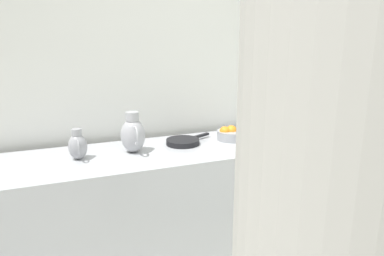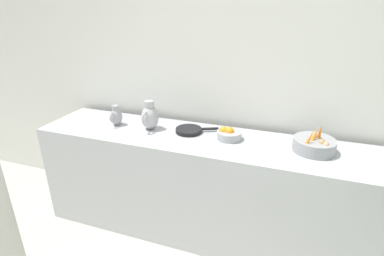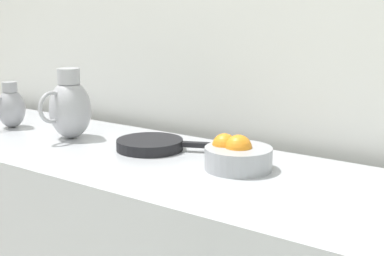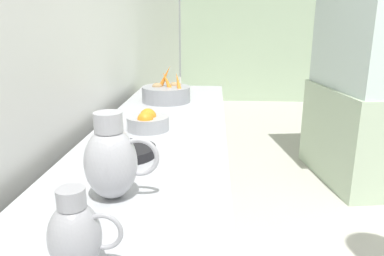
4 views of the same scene
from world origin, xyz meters
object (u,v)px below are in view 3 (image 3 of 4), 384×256
Objects in this scene: metal_pitcher_short at (11,107)px; skillet_on_counter at (151,144)px; orange_bowl at (237,155)px; metal_pitcher_tall at (70,107)px.

metal_pitcher_short is 0.52× the size of skillet_on_counter.
skillet_on_counter is at bearing -93.55° from orange_bowl.
metal_pitcher_short is 0.68m from skillet_on_counter.
metal_pitcher_tall is at bearing -82.80° from skillet_on_counter.
metal_pitcher_short is (0.04, -1.01, 0.04)m from orange_bowl.
metal_pitcher_short is at bearing -87.45° from metal_pitcher_tall.
skillet_on_counter is at bearing 97.20° from metal_pitcher_tall.
orange_bowl is 1.01m from metal_pitcher_short.
metal_pitcher_short is at bearing -87.91° from orange_bowl.
orange_bowl is 0.57× the size of skillet_on_counter.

